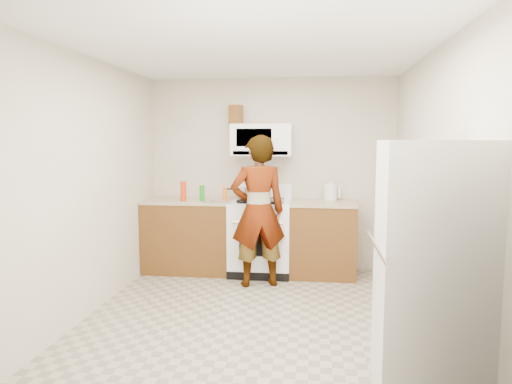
% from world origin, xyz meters
% --- Properties ---
extents(floor, '(3.60, 3.60, 0.00)m').
position_xyz_m(floor, '(0.00, 0.00, 0.00)').
color(floor, gray).
rests_on(floor, ground).
extents(back_wall, '(3.20, 0.02, 2.50)m').
position_xyz_m(back_wall, '(0.00, 1.79, 1.25)').
color(back_wall, beige).
rests_on(back_wall, floor).
extents(right_wall, '(0.02, 3.60, 2.50)m').
position_xyz_m(right_wall, '(1.59, 0.00, 1.25)').
color(right_wall, beige).
rests_on(right_wall, floor).
extents(cabinet_left, '(1.12, 0.62, 0.90)m').
position_xyz_m(cabinet_left, '(-1.04, 1.49, 0.45)').
color(cabinet_left, brown).
rests_on(cabinet_left, floor).
extents(counter_left, '(1.14, 0.64, 0.03)m').
position_xyz_m(counter_left, '(-1.04, 1.49, 0.92)').
color(counter_left, tan).
rests_on(counter_left, cabinet_left).
extents(cabinet_right, '(0.80, 0.62, 0.90)m').
position_xyz_m(cabinet_right, '(0.68, 1.49, 0.45)').
color(cabinet_right, brown).
rests_on(cabinet_right, floor).
extents(counter_right, '(0.82, 0.64, 0.03)m').
position_xyz_m(counter_right, '(0.68, 1.49, 0.92)').
color(counter_right, tan).
rests_on(counter_right, cabinet_right).
extents(gas_range, '(0.76, 0.65, 1.13)m').
position_xyz_m(gas_range, '(-0.10, 1.48, 0.49)').
color(gas_range, white).
rests_on(gas_range, floor).
extents(microwave, '(0.76, 0.38, 0.40)m').
position_xyz_m(microwave, '(-0.10, 1.61, 1.70)').
color(microwave, white).
rests_on(microwave, back_wall).
extents(person, '(0.74, 0.60, 1.76)m').
position_xyz_m(person, '(-0.07, 0.99, 0.88)').
color(person, tan).
rests_on(person, floor).
extents(fridge, '(0.73, 0.73, 1.70)m').
position_xyz_m(fridge, '(1.33, -1.24, 0.85)').
color(fridge, beige).
rests_on(fridge, floor).
extents(kettle, '(0.18, 0.18, 0.20)m').
position_xyz_m(kettle, '(0.78, 1.65, 1.03)').
color(kettle, silver).
rests_on(kettle, counter_right).
extents(jug, '(0.18, 0.18, 0.24)m').
position_xyz_m(jug, '(-0.44, 1.61, 2.02)').
color(jug, brown).
rests_on(jug, microwave).
extents(saucepan, '(0.32, 0.32, 0.14)m').
position_xyz_m(saucepan, '(-0.32, 1.60, 1.02)').
color(saucepan, '#B8B8BC').
rests_on(saucepan, gas_range).
extents(tray, '(0.28, 0.20, 0.05)m').
position_xyz_m(tray, '(0.07, 1.33, 0.96)').
color(tray, silver).
rests_on(tray, gas_range).
extents(bottle_spray, '(0.09, 0.09, 0.24)m').
position_xyz_m(bottle_spray, '(-1.06, 1.35, 1.06)').
color(bottle_spray, red).
rests_on(bottle_spray, counter_left).
extents(bottle_hot_sauce, '(0.06, 0.06, 0.17)m').
position_xyz_m(bottle_hot_sauce, '(-0.54, 1.39, 1.02)').
color(bottle_hot_sauce, orange).
rests_on(bottle_hot_sauce, counter_left).
extents(bottle_green_cap, '(0.07, 0.07, 0.20)m').
position_xyz_m(bottle_green_cap, '(-0.83, 1.36, 1.04)').
color(bottle_green_cap, '#178318').
rests_on(bottle_green_cap, counter_left).
extents(pot_lid, '(0.31, 0.31, 0.01)m').
position_xyz_m(pot_lid, '(-0.69, 1.32, 0.94)').
color(pot_lid, silver).
rests_on(pot_lid, counter_left).
extents(broom, '(0.20, 0.26, 1.38)m').
position_xyz_m(broom, '(1.60, 1.21, 0.70)').
color(broom, silver).
rests_on(broom, floor).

